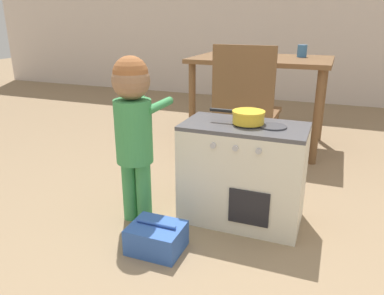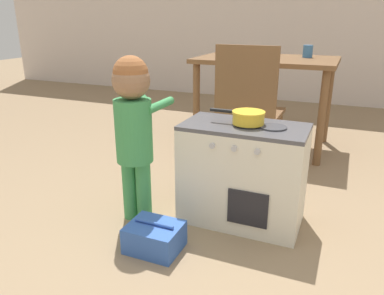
{
  "view_description": "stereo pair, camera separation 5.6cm",
  "coord_description": "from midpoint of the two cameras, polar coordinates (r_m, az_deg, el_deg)",
  "views": [
    {
      "loc": [
        0.32,
        -1.01,
        1.06
      ],
      "look_at": [
        -0.35,
        0.71,
        0.41
      ],
      "focal_mm": 35.0,
      "sensor_mm": 36.0,
      "label": 1
    },
    {
      "loc": [
        0.38,
        -0.99,
        1.06
      ],
      "look_at": [
        -0.35,
        0.71,
        0.41
      ],
      "focal_mm": 35.0,
      "sensor_mm": 36.0,
      "label": 2
    }
  ],
  "objects": [
    {
      "name": "toy_basket",
      "position": [
        1.84,
        -6.33,
        -13.49
      ],
      "size": [
        0.25,
        0.21,
        0.15
      ],
      "color": "#335BB2",
      "rests_on": "ground_plane"
    },
    {
      "name": "dining_chair_near",
      "position": [
        2.55,
        7.6,
        6.05
      ],
      "size": [
        0.4,
        0.4,
        0.89
      ],
      "color": "brown",
      "rests_on": "ground_plane"
    },
    {
      "name": "child_figure",
      "position": [
        1.91,
        -9.76,
        4.34
      ],
      "size": [
        0.22,
        0.35,
        0.88
      ],
      "color": "#3D9351",
      "rests_on": "ground_plane"
    },
    {
      "name": "dining_table",
      "position": [
        3.18,
        9.97,
        11.47
      ],
      "size": [
        1.1,
        0.73,
        0.74
      ],
      "color": "brown",
      "rests_on": "ground_plane"
    },
    {
      "name": "cup_on_table",
      "position": [
        3.25,
        15.94,
        13.96
      ],
      "size": [
        0.08,
        0.08,
        0.1
      ],
      "color": "teal",
      "rests_on": "dining_table"
    },
    {
      "name": "toy_pot",
      "position": [
        1.9,
        7.67,
        4.76
      ],
      "size": [
        0.29,
        0.16,
        0.06
      ],
      "color": "yellow",
      "rests_on": "play_kitchen"
    },
    {
      "name": "play_kitchen",
      "position": [
        2.0,
        6.92,
        -3.95
      ],
      "size": [
        0.63,
        0.35,
        0.55
      ],
      "color": "silver",
      "rests_on": "ground_plane"
    }
  ]
}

